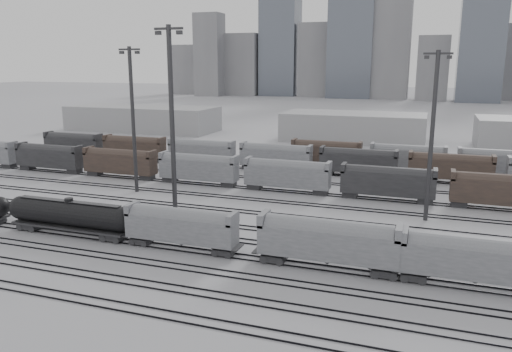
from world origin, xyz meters
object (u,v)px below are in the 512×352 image
(hopper_car_a, at_px, (181,225))
(hopper_car_c, at_px, (478,258))
(tank_car_b, at_px, (70,215))
(light_mast_c, at_px, (172,118))
(hopper_car_b, at_px, (328,239))

(hopper_car_a, xyz_separation_m, hopper_car_c, (32.60, 0.00, 0.16))
(hopper_car_c, bearing_deg, tank_car_b, 180.00)
(tank_car_b, bearing_deg, hopper_car_c, 0.00)
(hopper_car_a, relative_size, light_mast_c, 0.52)
(light_mast_c, bearing_deg, hopper_car_b, -25.67)
(hopper_car_a, bearing_deg, tank_car_b, 180.00)
(tank_car_b, relative_size, hopper_car_c, 1.30)
(tank_car_b, xyz_separation_m, hopper_car_a, (16.14, 0.00, 0.36))
(hopper_car_c, bearing_deg, hopper_car_b, 180.00)
(tank_car_b, distance_m, hopper_car_b, 33.89)
(tank_car_b, bearing_deg, hopper_car_b, 0.00)
(tank_car_b, bearing_deg, hopper_car_a, 0.00)
(hopper_car_b, relative_size, light_mast_c, 0.57)
(tank_car_b, xyz_separation_m, hopper_car_b, (33.89, 0.00, 0.67))
(hopper_car_b, bearing_deg, light_mast_c, 154.33)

